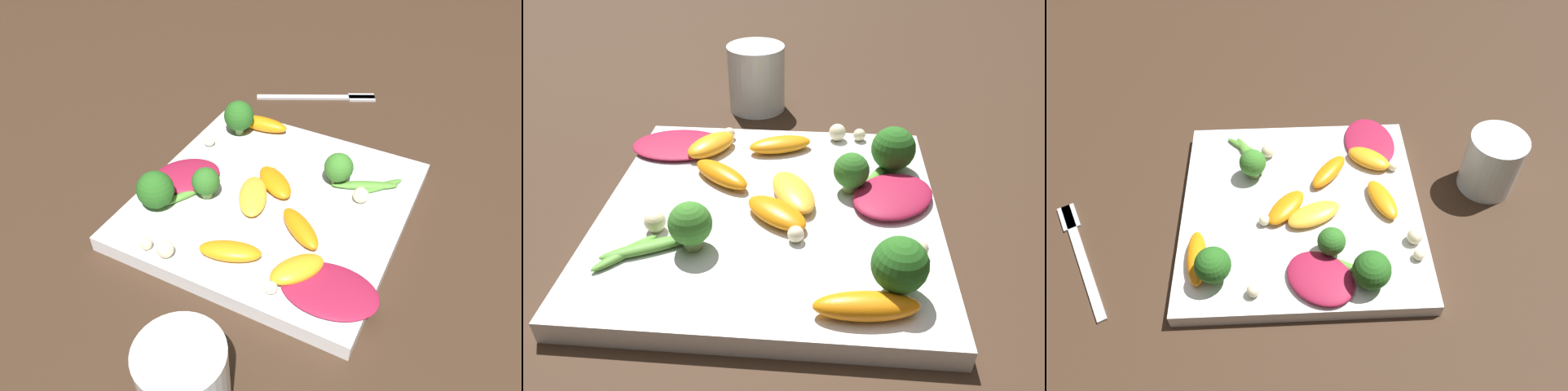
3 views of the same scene
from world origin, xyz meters
TOP-DOWN VIEW (x-y plane):
  - ground_plane at (0.00, 0.00)m, footprint 2.40×2.40m
  - plate at (0.00, 0.00)m, footprint 0.30×0.30m
  - drinking_glass at (-0.04, 0.25)m, footprint 0.07×0.07m
  - fork at (0.04, -0.28)m, footprint 0.18×0.10m
  - radicchio_leaf_0 at (0.11, 0.02)m, footprint 0.10×0.11m
  - radicchio_leaf_1 at (-0.11, 0.10)m, footprint 0.10×0.08m
  - orange_segment_0 at (-0.05, 0.04)m, footprint 0.07×0.06m
  - orange_segment_1 at (0.08, -0.12)m, footprint 0.08×0.03m
  - orange_segment_2 at (0.01, -0.02)m, footprint 0.07×0.06m
  - orange_segment_3 at (-0.07, 0.09)m, footprint 0.06×0.07m
  - orange_segment_4 at (0.02, 0.01)m, footprint 0.06×0.08m
  - orange_segment_5 at (0.00, 0.10)m, footprint 0.07×0.05m
  - broccoli_floret_0 at (0.10, -0.10)m, footprint 0.04×0.04m
  - broccoli_floret_1 at (0.07, 0.03)m, footprint 0.03×0.03m
  - broccoli_floret_2 at (-0.06, -0.06)m, footprint 0.04×0.04m
  - broccoli_floret_3 at (0.11, 0.07)m, footprint 0.04×0.04m
  - arugula_sprig_0 at (-0.09, -0.07)m, footprint 0.08×0.05m
  - arugula_sprig_1 at (-0.11, -0.08)m, footprint 0.05×0.05m
  - arugula_sprig_2 at (0.10, 0.05)m, footprint 0.04×0.06m
  - macadamia_nut_0 at (0.03, -0.05)m, footprint 0.01×0.01m
  - macadamia_nut_1 at (0.09, 0.13)m, footprint 0.01×0.01m
  - macadamia_nut_2 at (-0.09, -0.04)m, footprint 0.02×0.02m
  - macadamia_nut_3 at (0.06, 0.13)m, footprint 0.02×0.02m
  - macadamia_nut_4 at (0.12, -0.06)m, footprint 0.02×0.02m
  - macadamia_nut_5 at (-0.06, 0.13)m, footprint 0.01×0.01m

SIDE VIEW (x-z plane):
  - ground_plane at x=0.00m, z-range 0.00..0.00m
  - fork at x=0.04m, z-range 0.00..0.01m
  - plate at x=0.00m, z-range 0.00..0.02m
  - arugula_sprig_1 at x=-0.11m, z-range 0.02..0.03m
  - arugula_sprig_2 at x=0.10m, z-range 0.02..0.03m
  - arugula_sprig_0 at x=-0.09m, z-range 0.02..0.03m
  - radicchio_leaf_1 at x=-0.11m, z-range 0.02..0.03m
  - radicchio_leaf_0 at x=0.11m, z-range 0.02..0.03m
  - macadamia_nut_5 at x=-0.06m, z-range 0.02..0.03m
  - macadamia_nut_1 at x=0.09m, z-range 0.02..0.03m
  - macadamia_nut_0 at x=0.03m, z-range 0.02..0.03m
  - orange_segment_4 at x=0.02m, z-range 0.02..0.03m
  - macadamia_nut_4 at x=0.12m, z-range 0.02..0.04m
  - orange_segment_5 at x=0.00m, z-range 0.02..0.04m
  - orange_segment_2 at x=0.01m, z-range 0.02..0.04m
  - orange_segment_0 at x=-0.05m, z-range 0.02..0.04m
  - orange_segment_3 at x=-0.07m, z-range 0.02..0.04m
  - orange_segment_1 at x=0.08m, z-range 0.02..0.04m
  - macadamia_nut_2 at x=-0.09m, z-range 0.02..0.04m
  - macadamia_nut_3 at x=0.06m, z-range 0.02..0.04m
  - broccoli_floret_1 at x=0.07m, z-range 0.02..0.06m
  - drinking_glass at x=-0.04m, z-range 0.00..0.08m
  - broccoli_floret_2 at x=-0.06m, z-range 0.02..0.06m
  - broccoli_floret_3 at x=0.11m, z-range 0.02..0.07m
  - broccoli_floret_0 at x=0.10m, z-range 0.02..0.07m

